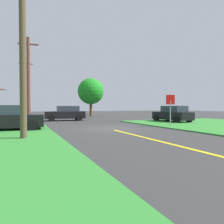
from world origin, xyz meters
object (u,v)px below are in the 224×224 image
at_px(stop_sign, 170,104).
at_px(utility_pole_near, 23,57).
at_px(utility_pole_far, 26,88).
at_px(oak_tree_left, 91,91).
at_px(parked_car_near_building, 7,118).
at_px(utility_pole_mid, 29,79).
at_px(car_approaching_junction, 66,113).
at_px(car_on_crossroad, 173,114).

distance_m(stop_sign, utility_pole_near, 10.74).
bearing_deg(stop_sign, utility_pole_near, 21.15).
height_order(stop_sign, utility_pole_far, utility_pole_far).
bearing_deg(oak_tree_left, utility_pole_far, -170.98).
distance_m(utility_pole_near, oak_tree_left, 24.63).
distance_m(parked_car_near_building, utility_pole_mid, 7.06).
bearing_deg(oak_tree_left, stop_sign, -90.41).
bearing_deg(parked_car_near_building, oak_tree_left, 61.87).
bearing_deg(oak_tree_left, car_approaching_junction, -122.09).
distance_m(stop_sign, car_approaching_junction, 12.01).
height_order(parked_car_near_building, utility_pole_near, utility_pole_near).
height_order(stop_sign, oak_tree_left, oak_tree_left).
bearing_deg(car_on_crossroad, parked_car_near_building, 91.31).
relative_size(parked_car_near_building, utility_pole_mid, 0.55).
relative_size(parked_car_near_building, utility_pole_near, 0.59).
bearing_deg(utility_pole_far, utility_pole_near, -91.40).
height_order(car_approaching_junction, oak_tree_left, oak_tree_left).
xyz_separation_m(stop_sign, oak_tree_left, (0.14, 20.05, 2.39)).
xyz_separation_m(car_approaching_junction, utility_pole_mid, (-3.86, -2.33, 3.29)).
distance_m(car_approaching_junction, utility_pole_mid, 5.58).
relative_size(utility_pole_mid, utility_pole_far, 0.97).
distance_m(car_approaching_junction, oak_tree_left, 11.82).
bearing_deg(parked_car_near_building, utility_pole_near, -73.56).
bearing_deg(stop_sign, car_approaching_junction, -51.79).
height_order(stop_sign, car_approaching_junction, stop_sign).
bearing_deg(utility_pole_far, utility_pole_mid, -89.76).
relative_size(utility_pole_mid, oak_tree_left, 1.27).
bearing_deg(utility_pole_near, car_approaching_junction, 70.85).
xyz_separation_m(utility_pole_mid, oak_tree_left, (9.89, 11.94, -0.00)).
xyz_separation_m(stop_sign, car_on_crossroad, (3.32, 3.68, -0.90)).
relative_size(car_approaching_junction, oak_tree_left, 0.71).
height_order(car_approaching_junction, utility_pole_mid, utility_pole_mid).
xyz_separation_m(car_approaching_junction, utility_pole_far, (-3.90, 8.04, 3.39)).
bearing_deg(utility_pole_near, parked_car_near_building, 102.31).
relative_size(stop_sign, utility_pole_near, 0.33).
bearing_deg(oak_tree_left, utility_pole_near, -115.07).
bearing_deg(stop_sign, oak_tree_left, -81.63).
relative_size(car_approaching_junction, utility_pole_far, 0.54).
bearing_deg(oak_tree_left, car_on_crossroad, -79.00).
bearing_deg(parked_car_near_building, utility_pole_far, 89.12).
xyz_separation_m(car_on_crossroad, oak_tree_left, (-3.18, 16.37, 3.29)).
bearing_deg(car_approaching_junction, utility_pole_far, -59.85).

